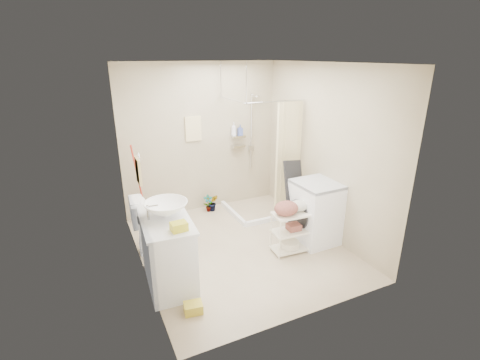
% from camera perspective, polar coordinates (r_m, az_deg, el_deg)
% --- Properties ---
extents(floor, '(3.20, 3.20, 0.00)m').
position_cam_1_polar(floor, '(5.26, 0.08, -10.95)').
color(floor, '#C3B192').
rests_on(floor, ground).
extents(ceiling, '(2.80, 3.20, 0.04)m').
position_cam_1_polar(ceiling, '(4.51, 0.10, 18.68)').
color(ceiling, silver).
rests_on(ceiling, ground).
extents(wall_back, '(2.80, 0.04, 2.60)m').
position_cam_1_polar(wall_back, '(6.16, -6.32, 6.68)').
color(wall_back, '#B8AB8E').
rests_on(wall_back, ground).
extents(wall_front, '(2.80, 0.04, 2.60)m').
position_cam_1_polar(wall_front, '(3.44, 11.58, -4.49)').
color(wall_front, '#B8AB8E').
rests_on(wall_front, ground).
extents(wall_left, '(0.04, 3.20, 2.60)m').
position_cam_1_polar(wall_left, '(4.35, -16.85, 0.27)').
color(wall_left, '#B8AB8E').
rests_on(wall_left, ground).
extents(wall_right, '(0.04, 3.20, 2.60)m').
position_cam_1_polar(wall_right, '(5.45, 13.57, 4.49)').
color(wall_right, '#B8AB8E').
rests_on(wall_right, ground).
extents(vanity, '(0.62, 1.04, 0.88)m').
position_cam_1_polar(vanity, '(4.40, -11.76, -11.42)').
color(vanity, silver).
rests_on(vanity, ground).
extents(sink, '(0.57, 0.57, 0.18)m').
position_cam_1_polar(sink, '(4.23, -12.03, -4.62)').
color(sink, white).
rests_on(sink, vanity).
extents(counter_basket, '(0.18, 0.15, 0.10)m').
position_cam_1_polar(counter_basket, '(3.87, -9.99, -7.52)').
color(counter_basket, gold).
rests_on(counter_basket, vanity).
extents(floor_basket, '(0.32, 0.27, 0.16)m').
position_cam_1_polar(floor_basket, '(4.11, -7.69, -19.83)').
color(floor_basket, gold).
rests_on(floor_basket, ground).
extents(toilet, '(0.85, 0.52, 0.84)m').
position_cam_1_polar(toilet, '(5.16, -12.75, -6.84)').
color(toilet, white).
rests_on(toilet, ground).
extents(mop, '(0.14, 0.14, 1.38)m').
position_cam_1_polar(mop, '(5.94, -16.69, -0.69)').
color(mop, red).
rests_on(mop, ground).
extents(potted_plant_a, '(0.18, 0.13, 0.32)m').
position_cam_1_polar(potted_plant_a, '(6.33, -5.26, -3.84)').
color(potted_plant_a, brown).
rests_on(potted_plant_a, ground).
extents(potted_plant_b, '(0.21, 0.18, 0.31)m').
position_cam_1_polar(potted_plant_b, '(6.35, -4.43, -3.74)').
color(potted_plant_b, '#995225').
rests_on(potted_plant_b, ground).
extents(hanging_towel, '(0.28, 0.03, 0.42)m').
position_cam_1_polar(hanging_towel, '(6.05, -7.68, 8.33)').
color(hanging_towel, beige).
rests_on(hanging_towel, wall_back).
extents(towel_ring, '(0.04, 0.22, 0.34)m').
position_cam_1_polar(towel_ring, '(4.11, -16.36, 1.70)').
color(towel_ring, beige).
rests_on(towel_ring, wall_left).
extents(tp_holder, '(0.08, 0.12, 0.14)m').
position_cam_1_polar(tp_holder, '(4.61, -15.75, -6.26)').
color(tp_holder, white).
rests_on(tp_holder, wall_left).
extents(shower, '(1.10, 1.10, 2.10)m').
position_cam_1_polar(shower, '(6.06, 3.13, 4.12)').
color(shower, white).
rests_on(shower, ground).
extents(shampoo_bottle_a, '(0.09, 0.09, 0.24)m').
position_cam_1_polar(shampoo_bottle_a, '(6.27, -1.04, 8.33)').
color(shampoo_bottle_a, silver).
rests_on(shampoo_bottle_a, shower).
extents(shampoo_bottle_b, '(0.10, 0.10, 0.19)m').
position_cam_1_polar(shampoo_bottle_b, '(6.34, 0.03, 8.23)').
color(shampoo_bottle_b, '#405092').
rests_on(shampoo_bottle_b, shower).
extents(washing_machine, '(0.66, 0.68, 0.94)m').
position_cam_1_polar(washing_machine, '(5.37, 12.46, -5.08)').
color(washing_machine, white).
rests_on(washing_machine, ground).
extents(laundry_rack, '(0.54, 0.34, 0.72)m').
position_cam_1_polar(laundry_rack, '(5.05, 8.34, -7.87)').
color(laundry_rack, white).
rests_on(laundry_rack, ground).
extents(ironing_board, '(0.36, 0.17, 1.23)m').
position_cam_1_polar(ironing_board, '(5.41, 8.99, -3.00)').
color(ironing_board, black).
rests_on(ironing_board, ground).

